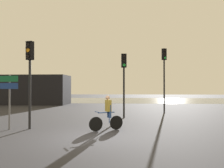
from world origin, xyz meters
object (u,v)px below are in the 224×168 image
distant_building (27,90)px  cyclist (108,113)px  traffic_light_center (124,73)px  direction_sign_post (9,92)px  traffic_light_near_left (30,68)px  traffic_light_far_right (164,69)px

distant_building → cyclist: size_ratio=5.99×
traffic_light_center → direction_sign_post: (-5.35, -4.85, -1.14)m
traffic_light_center → cyclist: 5.23m
traffic_light_near_left → direction_sign_post: (-0.89, -0.28, -1.16)m
traffic_light_center → direction_sign_post: traffic_light_center is taller
direction_sign_post → traffic_light_near_left: bearing=-144.8°
traffic_light_center → cyclist: bearing=71.9°
traffic_light_near_left → cyclist: (3.79, -0.16, -2.13)m
traffic_light_near_left → direction_sign_post: size_ratio=1.63×
distant_building → traffic_light_near_left: traffic_light_near_left is taller
direction_sign_post → cyclist: bearing=-160.8°
traffic_light_far_right → direction_sign_post: size_ratio=1.95×
traffic_light_far_right → cyclist: bearing=39.9°
distant_building → cyclist: (11.02, -17.16, -0.89)m
distant_building → traffic_light_center: traffic_light_center is taller
traffic_light_far_right → cyclist: (-3.80, -8.32, -2.67)m
traffic_light_far_right → traffic_light_center: 4.78m
traffic_light_near_left → direction_sign_post: bearing=39.4°
traffic_light_near_left → direction_sign_post: traffic_light_near_left is taller
traffic_light_far_right → cyclist: size_ratio=3.13×
cyclist → traffic_light_near_left: bearing=57.5°
distant_building → direction_sign_post: (6.35, -17.28, 0.09)m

